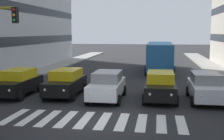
{
  "coord_description": "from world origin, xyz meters",
  "views": [
    {
      "loc": [
        -2.94,
        13.29,
        4.14
      ],
      "look_at": [
        -0.24,
        -4.03,
        1.89
      ],
      "focal_mm": 47.45,
      "sensor_mm": 36.0,
      "label": 1
    }
  ],
  "objects": [
    {
      "name": "car_4",
      "position": [
        6.1,
        -4.62,
        0.89
      ],
      "size": [
        2.02,
        4.44,
        1.72
      ],
      "color": "black",
      "rests_on": "ground_plane"
    },
    {
      "name": "crosswalk_markings",
      "position": [
        -0.0,
        0.0,
        0.0
      ],
      "size": [
        8.55,
        2.8,
        0.01
      ],
      "color": "silver",
      "rests_on": "ground_plane"
    },
    {
      "name": "ground_plane",
      "position": [
        0.0,
        0.0,
        0.0
      ],
      "size": [
        180.0,
        180.0,
        0.0
      ],
      "primitive_type": "plane",
      "color": "#262628"
    },
    {
      "name": "street_lamp_right",
      "position": [
        7.88,
        -6.13,
        4.63
      ],
      "size": [
        3.43,
        0.28,
        7.24
      ],
      "color": "#4C6B56",
      "rests_on": "sidewalk_right"
    },
    {
      "name": "car_3",
      "position": [
        2.98,
        -5.09,
        0.89
      ],
      "size": [
        2.02,
        4.44,
        1.72
      ],
      "color": "black",
      "rests_on": "ground_plane"
    },
    {
      "name": "bus_behind_traffic",
      "position": [
        -3.12,
        -18.61,
        1.86
      ],
      "size": [
        2.78,
        10.5,
        3.0
      ],
      "color": "#286BAD",
      "rests_on": "ground_plane"
    },
    {
      "name": "car_0",
      "position": [
        -5.82,
        -4.83,
        0.89
      ],
      "size": [
        2.02,
        4.44,
        1.72
      ],
      "color": "silver",
      "rests_on": "ground_plane"
    },
    {
      "name": "car_2",
      "position": [
        0.13,
        -4.43,
        0.89
      ],
      "size": [
        2.02,
        4.44,
        1.72
      ],
      "color": "silver",
      "rests_on": "ground_plane"
    },
    {
      "name": "car_1",
      "position": [
        -3.12,
        -4.8,
        0.89
      ],
      "size": [
        2.02,
        4.44,
        1.72
      ],
      "color": "black",
      "rests_on": "ground_plane"
    }
  ]
}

